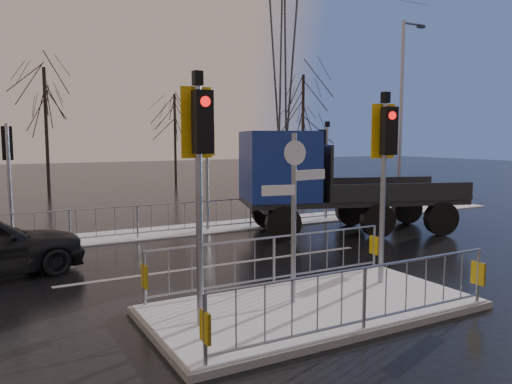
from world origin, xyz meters
TOP-DOWN VIEW (x-y plane):
  - ground at (0.00, 0.00)m, footprint 120.00×120.00m
  - snow_verge at (0.00, 8.60)m, footprint 30.00×2.00m
  - lane_markings at (0.00, -0.33)m, footprint 8.00×11.38m
  - traffic_island at (-0.01, 0.01)m, footprint 6.00×3.04m
  - far_kerb_fixtures at (0.29, 8.09)m, footprint 18.00×0.65m
  - flatbed_truck at (4.23, 6.23)m, footprint 7.68×4.75m
  - tree_far_a at (-2.00, 22.00)m, footprint 3.75×3.75m
  - tree_far_b at (6.00, 24.00)m, footprint 3.25×3.25m
  - tree_far_c at (14.00, 21.00)m, footprint 4.00×4.00m
  - street_lamp_right at (10.57, 8.50)m, footprint 1.25×0.18m
  - pylon_wires at (16.88, 30.00)m, footprint 70.00×2.38m

SIDE VIEW (x-z plane):
  - ground at x=0.00m, z-range 0.00..0.00m
  - lane_markings at x=0.00m, z-range 0.00..0.01m
  - snow_verge at x=0.00m, z-range 0.00..0.04m
  - traffic_island at x=-0.01m, z-range -1.68..2.47m
  - far_kerb_fixtures at x=0.29m, z-range -0.90..2.93m
  - flatbed_truck at x=4.23m, z-range 0.11..3.46m
  - tree_far_b at x=6.00m, z-range 1.11..7.25m
  - street_lamp_right at x=10.57m, z-range 0.39..8.39m
  - tree_far_a at x=-2.00m, z-range 1.28..8.36m
  - tree_far_c at x=14.00m, z-range 1.37..8.92m
  - pylon_wires at x=16.88m, z-range 1.05..21.02m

